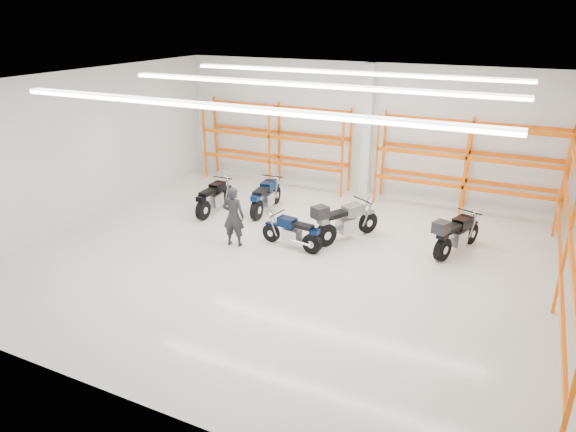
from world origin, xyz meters
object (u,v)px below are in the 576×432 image
at_px(motorcycle_back_b, 265,198).
at_px(motorcycle_back_c, 342,222).
at_px(standing_man, 233,216).
at_px(motorcycle_main, 294,233).
at_px(motorcycle_back_a, 214,198).
at_px(motorcycle_back_d, 454,235).
at_px(structural_column, 367,131).

height_order(motorcycle_back_b, motorcycle_back_c, motorcycle_back_c).
distance_m(motorcycle_back_c, standing_man, 3.02).
bearing_deg(motorcycle_main, standing_man, -161.92).
height_order(motorcycle_main, motorcycle_back_b, motorcycle_back_b).
bearing_deg(motorcycle_back_a, motorcycle_main, -21.14).
bearing_deg(motorcycle_back_b, motorcycle_back_d, -5.36).
height_order(motorcycle_main, standing_man, standing_man).
bearing_deg(motorcycle_back_a, motorcycle_back_d, 1.30).
relative_size(motorcycle_back_a, standing_man, 1.24).
xyz_separation_m(motorcycle_main, motorcycle_back_c, (1.01, 1.02, 0.14)).
bearing_deg(motorcycle_main, motorcycle_back_d, 20.69).
xyz_separation_m(motorcycle_back_d, standing_man, (-5.56, -2.02, 0.30)).
bearing_deg(motorcycle_back_c, motorcycle_back_a, 175.98).
bearing_deg(motorcycle_back_b, motorcycle_back_c, -19.22).
relative_size(motorcycle_main, motorcycle_back_c, 0.88).
xyz_separation_m(motorcycle_back_b, motorcycle_back_d, (5.95, -0.56, 0.05)).
height_order(motorcycle_main, motorcycle_back_c, motorcycle_back_c).
distance_m(motorcycle_back_b, motorcycle_back_c, 3.16).
relative_size(motorcycle_main, motorcycle_back_d, 0.88).
height_order(motorcycle_back_a, motorcycle_back_b, motorcycle_back_b).
xyz_separation_m(motorcycle_back_c, structural_column, (-0.69, 4.22, 1.68)).
height_order(motorcycle_back_b, structural_column, structural_column).
height_order(motorcycle_back_c, motorcycle_back_d, motorcycle_back_c).
height_order(motorcycle_main, motorcycle_back_a, motorcycle_back_a).
xyz_separation_m(motorcycle_main, motorcycle_back_a, (-3.45, 1.33, 0.05)).
distance_m(motorcycle_back_c, structural_column, 4.60).
height_order(motorcycle_back_a, motorcycle_back_d, motorcycle_back_d).
relative_size(motorcycle_main, motorcycle_back_b, 0.87).
bearing_deg(standing_man, motorcycle_back_d, -170.85).
bearing_deg(motorcycle_back_c, motorcycle_main, -134.62).
bearing_deg(motorcycle_back_a, standing_man, -44.69).
relative_size(motorcycle_main, motorcycle_back_a, 0.90).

